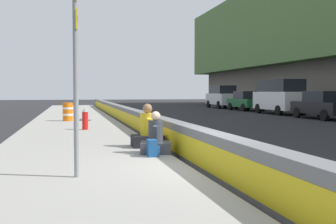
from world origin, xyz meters
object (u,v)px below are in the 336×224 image
at_px(seated_person_middle, 148,133).
at_px(parked_car_farther, 222,96).
at_px(backpack, 152,148).
at_px(parked_car_midline, 280,96).
at_px(parked_car_far, 246,101).
at_px(route_sign_post, 76,61).
at_px(seated_person_foreground, 156,140).
at_px(construction_barrel, 68,112).
at_px(parked_car_fourth, 323,105).
at_px(fire_hydrant, 85,119).

height_order(seated_person_middle, parked_car_farther, parked_car_farther).
relative_size(backpack, parked_car_midline, 0.08).
bearing_deg(parked_car_far, parked_car_midline, -179.86).
height_order(route_sign_post, seated_person_middle, route_sign_post).
bearing_deg(seated_person_foreground, parked_car_farther, -23.53).
relative_size(route_sign_post, backpack, 9.00).
distance_m(backpack, construction_barrel, 12.88).
height_order(parked_car_fourth, parked_car_farther, parked_car_farther).
xyz_separation_m(seated_person_middle, construction_barrel, (10.97, 2.24, 0.10)).
bearing_deg(parked_car_midline, backpack, 144.41).
bearing_deg(parked_car_fourth, parked_car_midline, -1.48).
bearing_deg(backpack, seated_person_foreground, -19.59).
height_order(fire_hydrant, parked_car_far, parked_car_far).
xyz_separation_m(route_sign_post, parked_car_midline, (20.50, -15.00, -0.86)).
bearing_deg(construction_barrel, parked_car_fourth, -89.59).
xyz_separation_m(construction_barrel, parked_car_farther, (17.48, -15.14, 0.56)).
xyz_separation_m(fire_hydrant, seated_person_middle, (-5.70, -1.52, -0.07)).
bearing_deg(fire_hydrant, parked_car_far, -40.36).
height_order(construction_barrel, parked_car_far, parked_car_far).
xyz_separation_m(route_sign_post, parked_car_farther, (32.22, -14.88, -1.03)).
bearing_deg(parked_car_farther, seated_person_foreground, 156.47).
bearing_deg(parked_car_fourth, route_sign_post, 134.99).
distance_m(route_sign_post, parked_car_farther, 35.50).
relative_size(fire_hydrant, parked_car_farther, 0.18).
bearing_deg(parked_car_far, seated_person_foreground, 151.54).
bearing_deg(seated_person_foreground, backpack, 160.41).
bearing_deg(route_sign_post, construction_barrel, 1.01).
bearing_deg(parked_car_midline, construction_barrel, 110.67).
relative_size(route_sign_post, fire_hydrant, 4.09).
bearing_deg(route_sign_post, seated_person_middle, -27.65).
height_order(route_sign_post, construction_barrel, route_sign_post).
bearing_deg(seated_person_middle, route_sign_post, 152.35).
relative_size(fire_hydrant, parked_car_fourth, 0.19).
xyz_separation_m(seated_person_foreground, construction_barrel, (12.21, 2.22, 0.15)).
bearing_deg(fire_hydrant, seated_person_foreground, -167.81).
distance_m(route_sign_post, parked_car_far, 30.53).
relative_size(seated_person_foreground, construction_barrel, 1.10).
xyz_separation_m(route_sign_post, seated_person_foreground, (2.53, -1.96, -1.74)).
height_order(parked_car_midline, parked_car_far, parked_car_midline).
bearing_deg(seated_person_middle, parked_car_farther, -24.40).
distance_m(backpack, parked_car_farther, 32.93).
xyz_separation_m(route_sign_post, parked_car_far, (26.56, -14.98, -1.35)).
height_order(seated_person_foreground, parked_car_farther, parked_car_farther).
bearing_deg(fire_hydrant, backpack, -169.95).
distance_m(route_sign_post, seated_person_middle, 4.58).
bearing_deg(seated_person_middle, parked_car_far, -29.72).
bearing_deg(construction_barrel, backpack, -170.90).
relative_size(seated_person_middle, parked_car_far, 0.27).
xyz_separation_m(fire_hydrant, parked_car_farther, (22.75, -14.42, 0.60)).
relative_size(fire_hydrant, seated_person_middle, 0.73).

